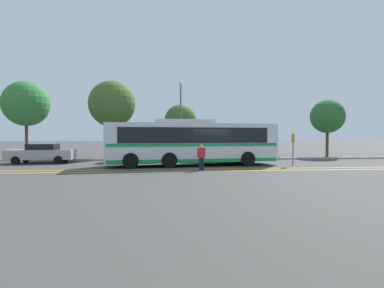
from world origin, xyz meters
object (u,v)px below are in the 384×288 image
object	(u,v)px
parked_car_1	(134,154)
tree_1	(327,117)
transit_bus	(192,142)
parked_car_2	(217,153)
parked_car_0	(42,153)
tree_3	(181,121)
tree_0	(112,104)
pedestrian_0	(201,156)
bus_stop_sign	(293,145)
street_lamp	(181,109)
tree_2	(26,104)

from	to	relation	value
parked_car_1	tree_1	world-z (taller)	tree_1
transit_bus	parked_car_2	xyz separation A→B (m)	(2.31, 2.90, -0.92)
parked_car_0	tree_3	distance (m)	12.98
tree_0	parked_car_1	bearing A→B (deg)	-64.88
tree_3	transit_bus	bearing A→B (deg)	-88.24
pedestrian_0	tree_0	world-z (taller)	tree_0
tree_3	parked_car_0	bearing A→B (deg)	-149.14
parked_car_2	bus_stop_sign	world-z (taller)	bus_stop_sign
parked_car_1	tree_3	world-z (taller)	tree_3
tree_1	street_lamp	bearing A→B (deg)	-172.08
pedestrian_0	bus_stop_sign	size ratio (longest dim) A/B	0.69
bus_stop_sign	parked_car_2	bearing A→B (deg)	-133.60
parked_car_1	tree_2	distance (m)	12.88
parked_car_2	tree_3	xyz separation A→B (m)	(-2.60, 6.52, 2.87)
transit_bus	parked_car_0	distance (m)	11.57
transit_bus	parked_car_1	world-z (taller)	transit_bus
parked_car_1	bus_stop_sign	size ratio (longest dim) A/B	1.94
parked_car_0	tree_0	xyz separation A→B (m)	(4.30, 5.48, 4.35)
parked_car_0	pedestrian_0	distance (m)	12.86
parked_car_0	tree_2	world-z (taller)	tree_2
parked_car_1	pedestrian_0	bearing A→B (deg)	-145.85
transit_bus	parked_car_2	distance (m)	3.82
transit_bus	tree_3	world-z (taller)	tree_3
transit_bus	tree_0	bearing A→B (deg)	-147.34
parked_car_1	parked_car_2	bearing A→B (deg)	-94.02
parked_car_0	parked_car_1	world-z (taller)	parked_car_0
parked_car_1	street_lamp	size ratio (longest dim) A/B	0.63
parked_car_2	tree_1	bearing A→B (deg)	-62.48
transit_bus	tree_0	distance (m)	11.37
parked_car_0	street_lamp	distance (m)	11.69
tree_3	tree_2	bearing A→B (deg)	-177.48
parked_car_2	tree_3	world-z (taller)	tree_3
transit_bus	tree_2	world-z (taller)	tree_2
tree_0	pedestrian_0	bearing A→B (deg)	-57.62
street_lamp	tree_3	bearing A→B (deg)	87.25
parked_car_0	bus_stop_sign	world-z (taller)	bus_stop_sign
tree_0	transit_bus	bearing A→B (deg)	-50.80
parked_car_2	pedestrian_0	bearing A→B (deg)	165.74
tree_0	parked_car_0	bearing A→B (deg)	-128.15
transit_bus	tree_3	bearing A→B (deg)	175.21
pedestrian_0	tree_0	bearing A→B (deg)	98.13
parked_car_0	pedestrian_0	bearing A→B (deg)	-120.08
pedestrian_0	tree_1	xyz separation A→B (m)	(14.02, 10.83, 3.14)
parked_car_0	parked_car_1	xyz separation A→B (m)	(6.90, -0.05, -0.06)
tree_0	tree_3	world-z (taller)	tree_0
parked_car_0	bus_stop_sign	xyz separation A→B (m)	(18.15, -3.56, 0.67)
bus_stop_sign	tree_1	world-z (taller)	tree_1
tree_1	tree_3	xyz separation A→B (m)	(-14.62, 1.48, -0.41)
bus_stop_sign	tree_2	bearing A→B (deg)	-119.88
tree_0	tree_2	distance (m)	7.98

